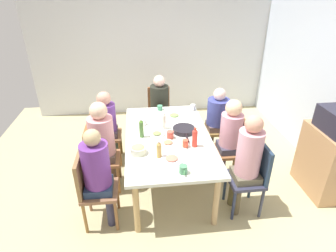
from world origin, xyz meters
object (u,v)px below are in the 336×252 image
bowl_0 (138,150)px  cup_0 (170,135)px  plate_0 (157,134)px  cup_1 (160,108)px  person_1 (248,157)px  bottle_1 (164,121)px  chair_4 (92,187)px  chair_2 (235,146)px  bottle_0 (141,129)px  dining_table (168,141)px  plate_2 (172,159)px  chair_3 (98,155)px  person_3 (103,139)px  chair_5 (222,125)px  person_0 (160,102)px  plate_3 (168,143)px  chair_6 (102,132)px  cup_3 (183,169)px  chair_1 (252,174)px  cup_5 (185,143)px  bottle_2 (195,138)px  side_cabinet (326,161)px  person_5 (217,115)px  person_6 (107,121)px  person_2 (230,133)px  person_4 (98,170)px  chair_0 (159,110)px  serving_pan (184,130)px  plate_1 (174,116)px  cup_4 (144,122)px

bowl_0 → cup_0: 0.52m
plate_0 → cup_1: size_ratio=1.72×
person_1 → bottle_1: 1.22m
chair_4 → cup_0: (-0.58, 0.95, 0.27)m
chair_2 → bottle_0: size_ratio=3.49×
person_1 → dining_table: bearing=-126.9°
chair_2 → plate_2: chair_2 is taller
cup_1 → chair_3: bearing=-47.1°
person_3 → person_1: bearing=69.5°
chair_5 → bottle_1: 1.09m
person_0 → plate_3: bearing=-0.9°
chair_6 → cup_3: size_ratio=7.27×
chair_4 → bowl_0: (-0.27, 0.53, 0.27)m
person_1 → chair_5: person_1 is taller
chair_1 → chair_6: 2.23m
chair_1 → person_0: bearing=-153.5°
person_1 → chair_5: (-1.25, 0.09, -0.25)m
dining_table → plate_2: plate_2 is taller
chair_5 → plate_3: size_ratio=4.42×
person_0 → cup_5: bearing=6.8°
dining_table → chair_3: bearing=-90.0°
chair_1 → person_3: (-0.63, -1.76, 0.25)m
plate_3 → bottle_2: bearing=75.0°
bowl_0 → person_0: bearing=166.1°
person_0 → side_cabinet: size_ratio=1.29×
bowl_0 → bottle_0: bearing=172.1°
bowl_0 → cup_0: (-0.31, 0.41, -0.00)m
person_5 → cup_3: size_ratio=9.11×
person_0 → person_6: person_0 is taller
person_1 → bottle_2: bearing=-122.4°
person_2 → bottle_0: person_2 is taller
person_4 → person_5: (-1.25, 1.67, -0.04)m
chair_0 → person_0: size_ratio=0.78×
person_3 → plate_0: bearing=93.8°
bottle_0 → dining_table: bearing=86.1°
person_4 → chair_5: person_4 is taller
chair_0 → person_0: (0.09, 0.00, 0.19)m
chair_5 → plate_3: bearing=-49.0°
chair_2 → chair_5: 0.63m
chair_4 → cup_5: bearing=107.3°
bottle_0 → bottle_2: bearing=64.3°
chair_2 → serving_pan: size_ratio=1.88×
plate_1 → person_4: bearing=-39.9°
person_3 → bottle_2: (0.28, 1.13, 0.10)m
chair_1 → chair_4: size_ratio=1.00×
cup_4 → bottle_1: bearing=62.4°
plate_0 → cup_4: cup_4 is taller
chair_5 → side_cabinet: 1.51m
chair_1 → chair_3: (-0.63, -1.85, 0.00)m
plate_1 → side_cabinet: (0.97, 1.86, -0.30)m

